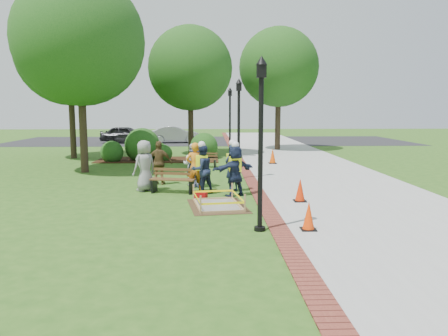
{
  "coord_description": "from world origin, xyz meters",
  "views": [
    {
      "loc": [
        0.01,
        -13.51,
        3.03
      ],
      "look_at": [
        0.5,
        1.2,
        1.0
      ],
      "focal_mm": 35.0,
      "sensor_mm": 36.0,
      "label": 1
    }
  ],
  "objects_px": {
    "lamp_near": "(261,131)",
    "hivis_worker_b": "(232,166)",
    "bench_near": "(173,185)",
    "hivis_worker_a": "(235,169)",
    "cone_front": "(309,217)",
    "wet_concrete_pad": "(218,199)",
    "hivis_worker_c": "(202,168)"
  },
  "relations": [
    {
      "from": "bench_near",
      "to": "cone_front",
      "type": "distance_m",
      "value": 6.28
    },
    {
      "from": "lamp_near",
      "to": "hivis_worker_b",
      "type": "relative_size",
      "value": 2.24
    },
    {
      "from": "bench_near",
      "to": "cone_front",
      "type": "bearing_deg",
      "value": -52.95
    },
    {
      "from": "hivis_worker_a",
      "to": "cone_front",
      "type": "bearing_deg",
      "value": -70.21
    },
    {
      "from": "wet_concrete_pad",
      "to": "cone_front",
      "type": "distance_m",
      "value": 3.55
    },
    {
      "from": "bench_near",
      "to": "hivis_worker_b",
      "type": "bearing_deg",
      "value": 5.5
    },
    {
      "from": "lamp_near",
      "to": "hivis_worker_a",
      "type": "bearing_deg",
      "value": 94.75
    },
    {
      "from": "bench_near",
      "to": "hivis_worker_c",
      "type": "bearing_deg",
      "value": -10.05
    },
    {
      "from": "lamp_near",
      "to": "cone_front",
      "type": "bearing_deg",
      "value": -1.58
    },
    {
      "from": "lamp_near",
      "to": "hivis_worker_b",
      "type": "xyz_separation_m",
      "value": [
        -0.42,
        5.18,
        -1.54
      ]
    },
    {
      "from": "hivis_worker_a",
      "to": "hivis_worker_b",
      "type": "relative_size",
      "value": 1.0
    },
    {
      "from": "hivis_worker_b",
      "to": "hivis_worker_c",
      "type": "xyz_separation_m",
      "value": [
        -1.1,
        -0.39,
        -0.01
      ]
    },
    {
      "from": "bench_near",
      "to": "hivis_worker_a",
      "type": "relative_size",
      "value": 0.88
    },
    {
      "from": "cone_front",
      "to": "hivis_worker_a",
      "type": "xyz_separation_m",
      "value": [
        -1.57,
        4.37,
        0.59
      ]
    },
    {
      "from": "hivis_worker_c",
      "to": "hivis_worker_b",
      "type": "bearing_deg",
      "value": 19.74
    },
    {
      "from": "hivis_worker_c",
      "to": "wet_concrete_pad",
      "type": "bearing_deg",
      "value": -75.75
    },
    {
      "from": "wet_concrete_pad",
      "to": "hivis_worker_c",
      "type": "distance_m",
      "value": 2.22
    },
    {
      "from": "lamp_near",
      "to": "hivis_worker_c",
      "type": "height_order",
      "value": "lamp_near"
    },
    {
      "from": "bench_near",
      "to": "lamp_near",
      "type": "bearing_deg",
      "value": -62.7
    },
    {
      "from": "hivis_worker_b",
      "to": "lamp_near",
      "type": "bearing_deg",
      "value": -85.4
    },
    {
      "from": "wet_concrete_pad",
      "to": "cone_front",
      "type": "height_order",
      "value": "cone_front"
    },
    {
      "from": "cone_front",
      "to": "lamp_near",
      "type": "xyz_separation_m",
      "value": [
        -1.21,
        0.03,
        2.12
      ]
    },
    {
      "from": "hivis_worker_a",
      "to": "hivis_worker_c",
      "type": "height_order",
      "value": "hivis_worker_a"
    },
    {
      "from": "cone_front",
      "to": "hivis_worker_b",
      "type": "distance_m",
      "value": 5.5
    },
    {
      "from": "bench_near",
      "to": "hivis_worker_b",
      "type": "height_order",
      "value": "hivis_worker_b"
    },
    {
      "from": "lamp_near",
      "to": "hivis_worker_a",
      "type": "height_order",
      "value": "lamp_near"
    },
    {
      "from": "wet_concrete_pad",
      "to": "hivis_worker_c",
      "type": "height_order",
      "value": "hivis_worker_c"
    },
    {
      "from": "hivis_worker_b",
      "to": "hivis_worker_c",
      "type": "height_order",
      "value": "hivis_worker_b"
    },
    {
      "from": "cone_front",
      "to": "hivis_worker_b",
      "type": "xyz_separation_m",
      "value": [
        -1.63,
        5.22,
        0.58
      ]
    },
    {
      "from": "cone_front",
      "to": "hivis_worker_a",
      "type": "bearing_deg",
      "value": 109.79
    },
    {
      "from": "lamp_near",
      "to": "hivis_worker_a",
      "type": "xyz_separation_m",
      "value": [
        -0.36,
        4.34,
        -1.54
      ]
    },
    {
      "from": "bench_near",
      "to": "cone_front",
      "type": "relative_size",
      "value": 2.27
    }
  ]
}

